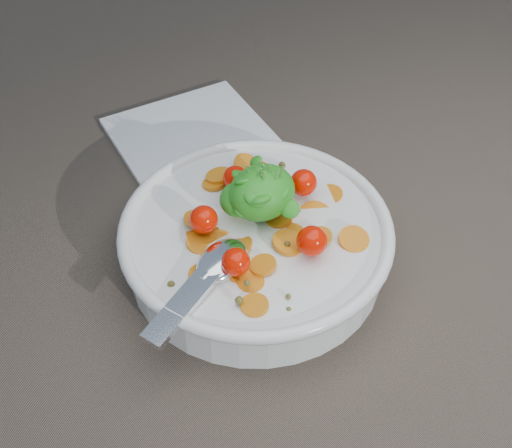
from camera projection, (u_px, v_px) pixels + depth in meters
ground at (248, 255)px, 0.65m from camera, size 6.00×6.00×0.00m
bowl at (256, 240)px, 0.63m from camera, size 0.29×0.26×0.11m
napkin at (190, 133)px, 0.79m from camera, size 0.20×0.18×0.01m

